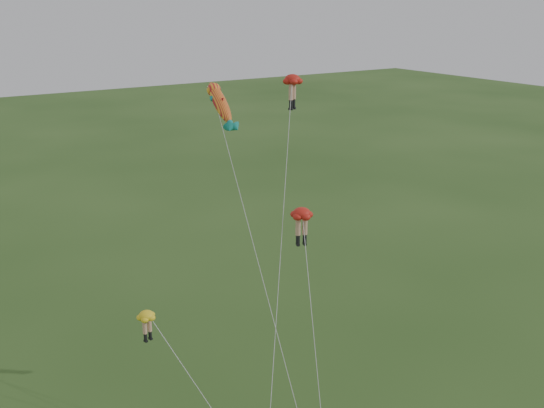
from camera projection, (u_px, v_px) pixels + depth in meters
legs_kite_red_high at (292, 89)px, 39.46m from camera, size 11.25×13.94×19.07m
legs_kite_red_mid at (302, 220)px, 35.14m from camera, size 4.65×8.87×12.21m
legs_kite_yellow at (152, 326)px, 29.39m from camera, size 4.68×5.30×9.35m
fish_kite at (220, 104)px, 36.19m from camera, size 2.24×14.31×19.19m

